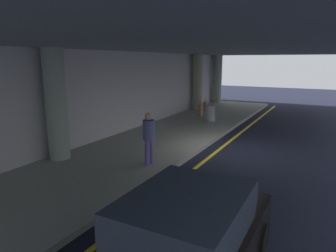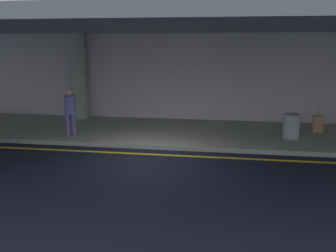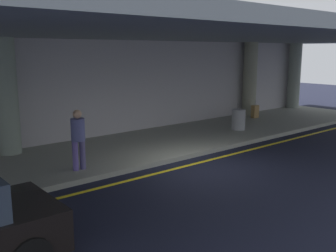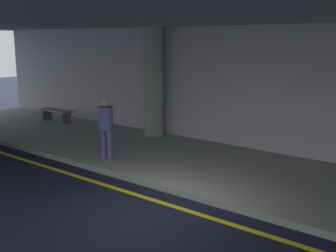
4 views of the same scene
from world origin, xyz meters
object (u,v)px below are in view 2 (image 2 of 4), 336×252
Objects in this scene: suitcase_upright_primary at (318,124)px; trash_bin_steel at (291,126)px; traveler_with_luggage at (70,109)px; support_column_far_left at (79,77)px.

suitcase_upright_primary reaches higher than trash_bin_steel.
traveler_with_luggage reaches higher than trash_bin_steel.
traveler_with_luggage is at bearing -173.88° from trash_bin_steel.
suitcase_upright_primary is at bearing 42.12° from trash_bin_steel.
trash_bin_steel is at bearing -125.35° from suitcase_upright_primary.
support_column_far_left is at bearing 165.71° from trash_bin_steel.
support_column_far_left reaches higher than suitcase_upright_primary.
support_column_far_left reaches higher than traveler_with_luggage.
traveler_with_luggage is 7.78m from trash_bin_steel.
trash_bin_steel is (7.72, 0.83, -0.54)m from traveler_with_luggage.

